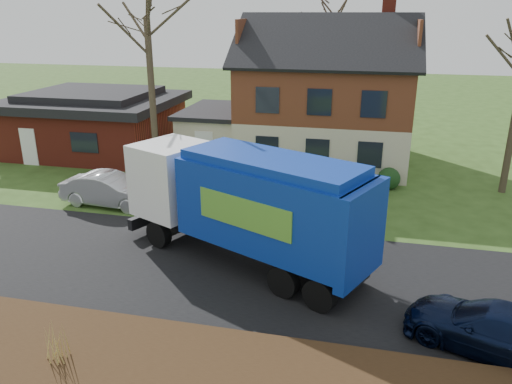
# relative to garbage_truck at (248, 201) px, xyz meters

# --- Properties ---
(ground) EXTENTS (120.00, 120.00, 0.00)m
(ground) POSITION_rel_garbage_truck_xyz_m (-0.75, -0.68, -2.28)
(ground) COLOR #2D4818
(ground) RESTS_ON ground
(road) EXTENTS (80.00, 7.00, 0.02)m
(road) POSITION_rel_garbage_truck_xyz_m (-0.75, -0.68, -2.27)
(road) COLOR black
(road) RESTS_ON ground
(mulch_verge) EXTENTS (80.00, 3.50, 0.30)m
(mulch_verge) POSITION_rel_garbage_truck_xyz_m (-0.75, -5.98, -2.13)
(mulch_verge) COLOR black
(mulch_verge) RESTS_ON ground
(main_house) EXTENTS (12.95, 8.95, 9.26)m
(main_house) POSITION_rel_garbage_truck_xyz_m (0.74, 13.23, 1.75)
(main_house) COLOR beige
(main_house) RESTS_ON ground
(ranch_house) EXTENTS (9.80, 8.20, 3.70)m
(ranch_house) POSITION_rel_garbage_truck_xyz_m (-12.75, 12.32, -0.47)
(ranch_house) COLOR maroon
(ranch_house) RESTS_ON ground
(garbage_truck) EXTENTS (9.41, 6.10, 3.95)m
(garbage_truck) POSITION_rel_garbage_truck_xyz_m (0.00, 0.00, 0.00)
(garbage_truck) COLOR black
(garbage_truck) RESTS_ON ground
(silver_sedan) EXTENTS (4.50, 1.89, 1.45)m
(silver_sedan) POSITION_rel_garbage_truck_xyz_m (-7.28, 3.90, -1.56)
(silver_sedan) COLOR #B6BABE
(silver_sedan) RESTS_ON ground
(navy_wagon) EXTENTS (4.88, 3.46, 1.31)m
(navy_wagon) POSITION_rel_garbage_truck_xyz_m (7.24, -3.25, -1.62)
(navy_wagon) COLOR black
(navy_wagon) RESTS_ON ground
(grass_clump_mid) EXTENTS (0.38, 0.31, 1.06)m
(grass_clump_mid) POSITION_rel_garbage_truck_xyz_m (-3.13, -6.33, -1.45)
(grass_clump_mid) COLOR tan
(grass_clump_mid) RESTS_ON mulch_verge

